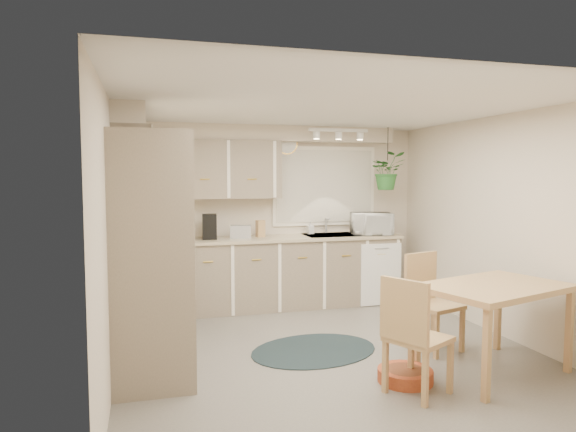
% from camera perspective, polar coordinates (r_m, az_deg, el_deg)
% --- Properties ---
extents(floor, '(4.20, 4.20, 0.00)m').
position_cam_1_polar(floor, '(5.30, 4.37, -14.70)').
color(floor, slate).
rests_on(floor, ground).
extents(ceiling, '(4.20, 4.20, 0.00)m').
position_cam_1_polar(ceiling, '(5.05, 4.54, 11.97)').
color(ceiling, silver).
rests_on(ceiling, wall_back).
extents(wall_back, '(4.00, 0.04, 2.40)m').
position_cam_1_polar(wall_back, '(7.04, -1.38, 0.06)').
color(wall_back, beige).
rests_on(wall_back, floor).
extents(wall_front, '(4.00, 0.04, 2.40)m').
position_cam_1_polar(wall_front, '(3.16, 17.58, -5.54)').
color(wall_front, beige).
rests_on(wall_front, floor).
extents(wall_left, '(0.04, 4.20, 2.40)m').
position_cam_1_polar(wall_left, '(4.75, -18.90, -2.30)').
color(wall_left, beige).
rests_on(wall_left, floor).
extents(wall_right, '(0.04, 4.20, 2.40)m').
position_cam_1_polar(wall_right, '(6.02, 22.67, -1.02)').
color(wall_right, beige).
rests_on(wall_right, floor).
extents(base_cab_left, '(0.60, 1.85, 0.90)m').
position_cam_1_polar(base_cab_left, '(5.73, -15.15, -8.70)').
color(base_cab_left, gray).
rests_on(base_cab_left, floor).
extents(base_cab_back, '(3.60, 0.60, 0.90)m').
position_cam_1_polar(base_cab_back, '(6.80, -2.39, -6.47)').
color(base_cab_back, gray).
rests_on(base_cab_back, floor).
extents(counter_left, '(0.64, 1.89, 0.04)m').
position_cam_1_polar(counter_left, '(5.64, -15.15, -4.04)').
color(counter_left, '#C4B18F').
rests_on(counter_left, base_cab_left).
extents(counter_back, '(3.64, 0.64, 0.04)m').
position_cam_1_polar(counter_back, '(6.72, -2.38, -2.55)').
color(counter_back, '#C4B18F').
rests_on(counter_back, base_cab_back).
extents(oven_stack, '(0.65, 0.65, 2.10)m').
position_cam_1_polar(oven_stack, '(4.39, -14.88, -4.72)').
color(oven_stack, gray).
rests_on(oven_stack, floor).
extents(wall_oven_face, '(0.02, 0.56, 0.58)m').
position_cam_1_polar(wall_oven_face, '(4.40, -10.70, -4.62)').
color(wall_oven_face, white).
rests_on(wall_oven_face, oven_stack).
extents(upper_cab_left, '(0.35, 2.00, 0.75)m').
position_cam_1_polar(upper_cab_left, '(5.71, -16.70, 5.14)').
color(upper_cab_left, gray).
rests_on(upper_cab_left, wall_left).
extents(upper_cab_back, '(2.00, 0.35, 0.75)m').
position_cam_1_polar(upper_cab_back, '(6.67, -9.41, 5.14)').
color(upper_cab_back, gray).
rests_on(upper_cab_back, wall_back).
extents(soffit_left, '(0.30, 2.00, 0.20)m').
position_cam_1_polar(soffit_left, '(5.74, -17.06, 9.88)').
color(soffit_left, beige).
rests_on(soffit_left, wall_left).
extents(soffit_back, '(3.60, 0.30, 0.20)m').
position_cam_1_polar(soffit_back, '(6.85, -2.73, 9.15)').
color(soffit_back, beige).
rests_on(soffit_back, wall_back).
extents(cooktop, '(0.52, 0.58, 0.02)m').
position_cam_1_polar(cooktop, '(5.07, -15.00, -4.70)').
color(cooktop, white).
rests_on(cooktop, counter_left).
extents(range_hood, '(0.40, 0.60, 0.14)m').
position_cam_1_polar(range_hood, '(5.02, -15.33, 0.43)').
color(range_hood, white).
rests_on(range_hood, upper_cab_left).
extents(window_blinds, '(1.40, 0.02, 1.00)m').
position_cam_1_polar(window_blinds, '(7.20, 4.10, 3.34)').
color(window_blinds, beige).
rests_on(window_blinds, wall_back).
extents(window_frame, '(1.50, 0.02, 1.10)m').
position_cam_1_polar(window_frame, '(7.20, 4.07, 3.34)').
color(window_frame, white).
rests_on(window_frame, wall_back).
extents(sink, '(0.70, 0.48, 0.10)m').
position_cam_1_polar(sink, '(6.99, 4.81, -2.45)').
color(sink, '#B4B8BD').
rests_on(sink, counter_back).
extents(dishwasher_front, '(0.58, 0.02, 0.83)m').
position_cam_1_polar(dishwasher_front, '(7.01, 10.30, -6.41)').
color(dishwasher_front, white).
rests_on(dishwasher_front, base_cab_back).
extents(track_light_bar, '(0.80, 0.04, 0.04)m').
position_cam_1_polar(track_light_bar, '(6.73, 5.64, 9.47)').
color(track_light_bar, white).
rests_on(track_light_bar, ceiling).
extents(wall_clock, '(0.30, 0.03, 0.30)m').
position_cam_1_polar(wall_clock, '(7.04, -0.14, 8.05)').
color(wall_clock, '#ECB853').
rests_on(wall_clock, wall_back).
extents(dining_table, '(1.44, 1.16, 0.79)m').
position_cam_1_polar(dining_table, '(4.98, 21.83, -11.53)').
color(dining_table, tan).
rests_on(dining_table, floor).
extents(chair_left, '(0.60, 0.60, 0.95)m').
position_cam_1_polar(chair_left, '(4.32, 14.28, -12.68)').
color(chair_left, tan).
rests_on(chair_left, floor).
extents(chair_back, '(0.56, 0.56, 0.96)m').
position_cam_1_polar(chair_back, '(5.38, 16.06, -9.25)').
color(chair_back, tan).
rests_on(chair_back, floor).
extents(braided_rug, '(1.49, 1.24, 0.01)m').
position_cam_1_polar(braided_rug, '(5.29, 2.91, -14.66)').
color(braided_rug, black).
rests_on(braided_rug, floor).
extents(pet_bed, '(0.57, 0.57, 0.11)m').
position_cam_1_polar(pet_bed, '(4.65, 12.89, -16.89)').
color(pet_bed, '#A04620').
rests_on(pet_bed, floor).
extents(microwave, '(0.59, 0.41, 0.37)m').
position_cam_1_polar(microwave, '(7.08, 9.26, -0.59)').
color(microwave, white).
rests_on(microwave, counter_back).
extents(soap_bottle, '(0.10, 0.19, 0.08)m').
position_cam_1_polar(soap_bottle, '(7.04, 2.49, -1.72)').
color(soap_bottle, white).
rests_on(soap_bottle, counter_back).
extents(hanging_plant, '(0.56, 0.60, 0.40)m').
position_cam_1_polar(hanging_plant, '(7.16, 10.98, 4.47)').
color(hanging_plant, '#2B6D2B').
rests_on(hanging_plant, ceiling).
extents(coffee_maker, '(0.20, 0.23, 0.32)m').
position_cam_1_polar(coffee_maker, '(6.58, -8.73, -1.17)').
color(coffee_maker, black).
rests_on(coffee_maker, counter_back).
extents(toaster, '(0.29, 0.20, 0.16)m').
position_cam_1_polar(toaster, '(6.67, -5.30, -1.74)').
color(toaster, '#B4B8BD').
rests_on(toaster, counter_back).
extents(knife_block, '(0.12, 0.12, 0.22)m').
position_cam_1_polar(knife_block, '(6.75, -3.08, -1.41)').
color(knife_block, tan).
rests_on(knife_block, counter_back).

